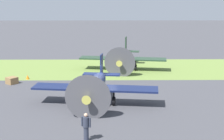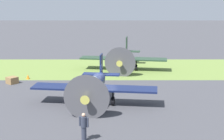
{
  "view_description": "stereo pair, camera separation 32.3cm",
  "coord_description": "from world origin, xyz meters",
  "views": [
    {
      "loc": [
        -0.58,
        28.88,
        8.64
      ],
      "look_at": [
        -0.95,
        -3.97,
        1.28
      ],
      "focal_mm": 56.11,
      "sensor_mm": 36.0,
      "label": 1
    },
    {
      "loc": [
        -0.9,
        28.88,
        8.64
      ],
      "look_at": [
        -0.95,
        -3.97,
        1.28
      ],
      "focal_mm": 56.11,
      "sensor_mm": 36.0,
      "label": 2
    }
  ],
  "objects": [
    {
      "name": "grass_verge",
      "position": [
        0.0,
        -10.51,
        0.0
      ],
      "size": [
        120.0,
        11.0,
        0.01
      ],
      "primitive_type": "cube",
      "color": "olive",
      "rests_on": "ground"
    },
    {
      "name": "ground_plane",
      "position": [
        0.0,
        0.0,
        0.0
      ],
      "size": [
        160.0,
        160.0,
        0.0
      ],
      "primitive_type": "plane",
      "color": "#424247"
    },
    {
      "name": "runway_marker_cone",
      "position": [
        7.58,
        -5.57,
        0.22
      ],
      "size": [
        0.36,
        0.36,
        0.44
      ],
      "primitive_type": "cone",
      "color": "orange",
      "rests_on": "ground"
    },
    {
      "name": "airplane_wingman",
      "position": [
        -2.27,
        -9.97,
        1.46
      ],
      "size": [
        9.85,
        7.83,
        3.49
      ],
      "rotation": [
        0.0,
        0.0,
        -0.15
      ],
      "color": "#233D28",
      "rests_on": "ground"
    },
    {
      "name": "supply_crate",
      "position": [
        8.68,
        -3.78,
        0.32
      ],
      "size": [
        1.27,
        1.27,
        0.64
      ],
      "primitive_type": "cube",
      "rotation": [
        0.0,
        0.0,
        0.87
      ],
      "color": "olive",
      "rests_on": "ground"
    },
    {
      "name": "ground_crew_chief",
      "position": [
        0.73,
        9.54,
        0.91
      ],
      "size": [
        0.58,
        0.38,
        1.73
      ],
      "rotation": [
        0.0,
        0.0,
        2.72
      ],
      "color": "#2D3342",
      "rests_on": "ground"
    },
    {
      "name": "airplane_lead",
      "position": [
        0.41,
        2.34,
        1.47
      ],
      "size": [
        9.91,
        7.87,
        3.51
      ],
      "rotation": [
        0.0,
        0.0,
        -0.13
      ],
      "color": "#141E47",
      "rests_on": "ground"
    }
  ]
}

